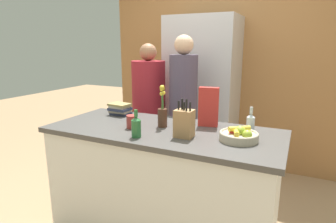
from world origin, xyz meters
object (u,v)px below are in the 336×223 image
Objects in this scene: refrigerator at (202,96)px; fruit_bowl at (239,135)px; coffee_mug at (132,122)px; person_in_blue at (183,106)px; bottle_vinegar at (136,126)px; cereal_box at (208,107)px; person_at_sink at (149,108)px; book_stack at (120,109)px; flower_vase at (162,113)px; knife_block at (184,123)px; bottle_oil at (250,123)px.

fruit_bowl is at bearing -62.01° from refrigerator.
coffee_mug is 0.07× the size of person_in_blue.
bottle_vinegar is (-0.68, -0.24, 0.04)m from fruit_bowl.
cereal_box is at bearing 53.12° from bottle_vinegar.
fruit_bowl is at bearing -16.43° from person_at_sink.
book_stack reaches higher than fruit_bowl.
fruit_bowl is 0.64m from flower_vase.
knife_block is at bearing -3.65° from coffee_mug.
knife_block is at bearing -44.70° from person_in_blue.
bottle_oil reaches higher than fruit_bowl.
bottle_oil is 0.94m from person_in_blue.
bottle_vinegar is 0.98m from person_in_blue.
knife_block reaches higher than bottle_vinegar.
fruit_bowl is 1.29× the size of book_stack.
flower_vase is 1.69× the size of bottle_vinegar.
cereal_box is at bearing 169.06° from bottle_oil.
refrigerator is 1.31m from flower_vase.
cereal_box reaches higher than knife_block.
bottle_oil is (0.04, 0.20, 0.04)m from fruit_bowl.
cereal_box is 0.88m from book_stack.
cereal_box is 0.36m from bottle_oil.
person_in_blue is at bearing -88.63° from refrigerator.
person_at_sink is at bearing 87.79° from book_stack.
knife_block is 1.18m from person_at_sink.
coffee_mug is 0.24m from bottle_vinegar.
knife_block is 0.88m from book_stack.
person_in_blue is at bearing 97.90° from flower_vase.
refrigerator is 1.21m from cereal_box.
knife_block is 0.36m from cereal_box.
fruit_bowl is 0.78× the size of flower_vase.
cereal_box is 1.58× the size of bottle_vinegar.
bottle_vinegar is at bearing -87.99° from refrigerator.
person_in_blue is (0.02, -0.65, 0.00)m from refrigerator.
bottle_oil is 0.12× the size of person_in_blue.
bottle_oil is 0.13× the size of person_at_sink.
fruit_bowl is at bearing 3.76° from coffee_mug.
person_at_sink is at bearing 148.10° from cereal_box.
person_in_blue is at bearing 131.11° from cereal_box.
bottle_vinegar is 0.13× the size of person_at_sink.
bottle_vinegar is at bearing -45.69° from book_stack.
cereal_box is at bearing 78.77° from knife_block.
coffee_mug is at bearing -176.24° from fruit_bowl.
person_at_sink is (-1.20, 0.60, -0.11)m from bottle_oil.
fruit_bowl is 0.72m from bottle_vinegar.
bottle_oil reaches higher than coffee_mug.
book_stack is 1.02× the size of bottle_oil.
book_stack is 0.71m from bottle_vinegar.
cereal_box reaches higher than book_stack.
fruit_bowl is 0.16× the size of person_in_blue.
cereal_box is 0.19× the size of person_in_blue.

